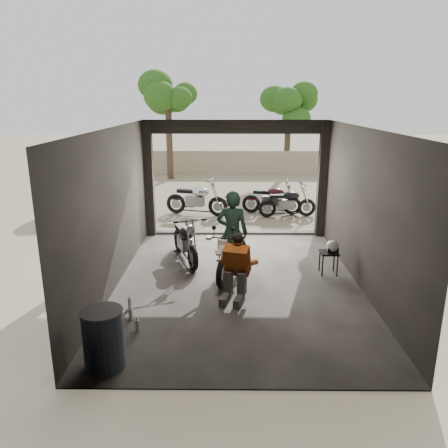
{
  "coord_description": "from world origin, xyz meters",
  "views": [
    {
      "loc": [
        -0.2,
        -8.46,
        3.72
      ],
      "look_at": [
        -0.29,
        0.6,
        1.13
      ],
      "focal_mm": 35.0,
      "sensor_mm": 36.0,
      "label": 1
    }
  ],
  "objects_px": {
    "mechanic": "(235,270)",
    "rider": "(232,233)",
    "stool": "(329,255)",
    "oil_drum": "(104,340)",
    "outside_bike_b": "(272,197)",
    "outside_bike_c": "(288,200)",
    "outside_bike_a": "(196,196)",
    "sign_post": "(329,172)",
    "helmet": "(332,246)",
    "main_bike": "(228,254)",
    "left_bike": "(185,238)"
  },
  "relations": [
    {
      "from": "outside_bike_b",
      "to": "sign_post",
      "type": "relative_size",
      "value": 0.72
    },
    {
      "from": "helmet",
      "to": "outside_bike_c",
      "type": "bearing_deg",
      "value": 101.88
    },
    {
      "from": "outside_bike_b",
      "to": "rider",
      "type": "relative_size",
      "value": 0.92
    },
    {
      "from": "outside_bike_a",
      "to": "oil_drum",
      "type": "xyz_separation_m",
      "value": [
        -0.71,
        -8.64,
        -0.18
      ]
    },
    {
      "from": "outside_bike_c",
      "to": "helmet",
      "type": "distance_m",
      "value": 4.94
    },
    {
      "from": "outside_bike_a",
      "to": "rider",
      "type": "distance_m",
      "value": 5.21
    },
    {
      "from": "outside_bike_a",
      "to": "stool",
      "type": "xyz_separation_m",
      "value": [
        3.25,
        -5.13,
        -0.17
      ]
    },
    {
      "from": "outside_bike_a",
      "to": "oil_drum",
      "type": "relative_size",
      "value": 2.09
    },
    {
      "from": "rider",
      "to": "stool",
      "type": "relative_size",
      "value": 3.53
    },
    {
      "from": "outside_bike_a",
      "to": "sign_post",
      "type": "distance_m",
      "value": 4.32
    },
    {
      "from": "mechanic",
      "to": "rider",
      "type": "bearing_deg",
      "value": 108.01
    },
    {
      "from": "outside_bike_a",
      "to": "sign_post",
      "type": "height_order",
      "value": "sign_post"
    },
    {
      "from": "outside_bike_a",
      "to": "rider",
      "type": "height_order",
      "value": "rider"
    },
    {
      "from": "main_bike",
      "to": "rider",
      "type": "xyz_separation_m",
      "value": [
        0.09,
        0.19,
        0.41
      ]
    },
    {
      "from": "outside_bike_a",
      "to": "helmet",
      "type": "relative_size",
      "value": 6.31
    },
    {
      "from": "left_bike",
      "to": "oil_drum",
      "type": "distance_m",
      "value": 4.41
    },
    {
      "from": "outside_bike_c",
      "to": "helmet",
      "type": "height_order",
      "value": "outside_bike_c"
    },
    {
      "from": "outside_bike_b",
      "to": "mechanic",
      "type": "bearing_deg",
      "value": 179.1
    },
    {
      "from": "outside_bike_b",
      "to": "oil_drum",
      "type": "distance_m",
      "value": 9.38
    },
    {
      "from": "outside_bike_b",
      "to": "outside_bike_c",
      "type": "distance_m",
      "value": 0.62
    },
    {
      "from": "outside_bike_b",
      "to": "rider",
      "type": "distance_m",
      "value": 5.44
    },
    {
      "from": "sign_post",
      "to": "mechanic",
      "type": "bearing_deg",
      "value": -127.77
    },
    {
      "from": "rider",
      "to": "stool",
      "type": "height_order",
      "value": "rider"
    },
    {
      "from": "outside_bike_a",
      "to": "helmet",
      "type": "height_order",
      "value": "outside_bike_a"
    },
    {
      "from": "main_bike",
      "to": "helmet",
      "type": "height_order",
      "value": "main_bike"
    },
    {
      "from": "outside_bike_c",
      "to": "stool",
      "type": "distance_m",
      "value": 4.91
    },
    {
      "from": "outside_bike_a",
      "to": "outside_bike_c",
      "type": "xyz_separation_m",
      "value": [
        2.98,
        -0.23,
        -0.07
      ]
    },
    {
      "from": "outside_bike_a",
      "to": "outside_bike_b",
      "type": "xyz_separation_m",
      "value": [
        2.5,
        0.17,
        -0.04
      ]
    },
    {
      "from": "main_bike",
      "to": "outside_bike_c",
      "type": "xyz_separation_m",
      "value": [
        1.93,
        5.04,
        0.03
      ]
    },
    {
      "from": "left_bike",
      "to": "stool",
      "type": "xyz_separation_m",
      "value": [
        3.22,
        -0.83,
        -0.11
      ]
    },
    {
      "from": "outside_bike_b",
      "to": "outside_bike_c",
      "type": "xyz_separation_m",
      "value": [
        0.48,
        -0.4,
        -0.03
      ]
    },
    {
      "from": "sign_post",
      "to": "helmet",
      "type": "bearing_deg",
      "value": -109.99
    },
    {
      "from": "main_bike",
      "to": "left_bike",
      "type": "bearing_deg",
      "value": 149.62
    },
    {
      "from": "sign_post",
      "to": "left_bike",
      "type": "bearing_deg",
      "value": -150.72
    },
    {
      "from": "rider",
      "to": "helmet",
      "type": "distance_m",
      "value": 2.18
    },
    {
      "from": "outside_bike_a",
      "to": "outside_bike_b",
      "type": "bearing_deg",
      "value": -70.84
    },
    {
      "from": "main_bike",
      "to": "stool",
      "type": "xyz_separation_m",
      "value": [
        2.2,
        0.14,
        -0.07
      ]
    },
    {
      "from": "helmet",
      "to": "sign_post",
      "type": "bearing_deg",
      "value": 87.61
    },
    {
      "from": "outside_bike_a",
      "to": "helmet",
      "type": "bearing_deg",
      "value": -132.12
    },
    {
      "from": "outside_bike_c",
      "to": "helmet",
      "type": "relative_size",
      "value": 5.6
    },
    {
      "from": "left_bike",
      "to": "outside_bike_c",
      "type": "xyz_separation_m",
      "value": [
        2.95,
        4.07,
        -0.01
      ]
    },
    {
      "from": "stool",
      "to": "outside_bike_b",
      "type": "bearing_deg",
      "value": 98.01
    },
    {
      "from": "mechanic",
      "to": "stool",
      "type": "distance_m",
      "value": 2.44
    },
    {
      "from": "mechanic",
      "to": "main_bike",
      "type": "bearing_deg",
      "value": 112.74
    },
    {
      "from": "outside_bike_a",
      "to": "rider",
      "type": "xyz_separation_m",
      "value": [
        1.14,
        -5.08,
        0.31
      ]
    },
    {
      "from": "mechanic",
      "to": "helmet",
      "type": "relative_size",
      "value": 4.19
    },
    {
      "from": "mechanic",
      "to": "oil_drum",
      "type": "height_order",
      "value": "mechanic"
    },
    {
      "from": "stool",
      "to": "oil_drum",
      "type": "height_order",
      "value": "oil_drum"
    },
    {
      "from": "rider",
      "to": "stool",
      "type": "distance_m",
      "value": 2.17
    },
    {
      "from": "outside_bike_a",
      "to": "main_bike",
      "type": "bearing_deg",
      "value": -153.48
    }
  ]
}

